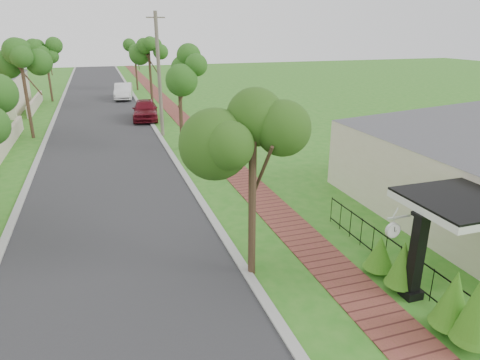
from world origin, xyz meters
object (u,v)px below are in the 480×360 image
station_clock (393,229)px  parked_car_red (145,110)px  utility_pole (159,75)px  parked_car_white (123,91)px  porch_post (416,261)px  near_tree (253,139)px

station_clock → parked_car_red: bearing=97.8°
utility_pole → station_clock: size_ratio=11.39×
parked_car_white → porch_post: bearing=-75.9°
porch_post → parked_car_white: size_ratio=0.53×
parked_car_red → parked_car_white: (-0.93, 11.55, -0.02)m
parked_car_red → station_clock: size_ratio=6.77×
parked_car_white → utility_pole: bearing=-78.8°
porch_post → near_tree: bearing=146.3°
porch_post → parked_car_red: bearing=98.8°
parked_car_red → parked_car_white: size_ratio=0.99×
near_tree → utility_pole: utility_pole is taller
station_clock → utility_pole: bearing=98.6°
station_clock → parked_car_white: bearing=96.9°
porch_post → station_clock: size_ratio=3.58×
parked_car_white → near_tree: near_tree is taller
parked_car_white → station_clock: station_clock is taller
parked_car_red → near_tree: near_tree is taller
parked_car_white → parked_car_red: bearing=-78.9°
parked_car_red → utility_pole: (0.50, -5.74, 3.25)m
parked_car_white → near_tree: size_ratio=0.92×
parked_car_white → utility_pole: (1.43, -17.29, 3.27)m
parked_car_white → station_clock: 38.14m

